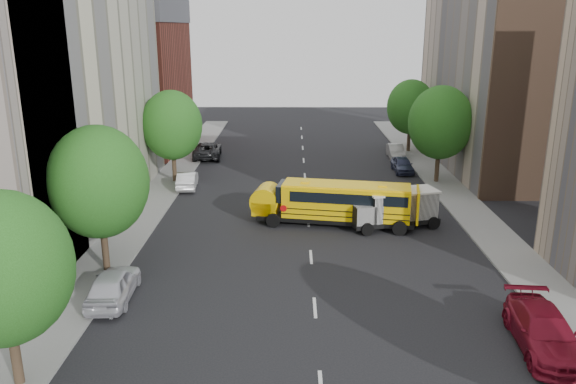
{
  "coord_description": "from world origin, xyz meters",
  "views": [
    {
      "loc": [
        -1.04,
        -31.57,
        12.6
      ],
      "look_at": [
        -1.35,
        2.0,
        2.68
      ],
      "focal_mm": 35.0,
      "sensor_mm": 36.0,
      "label": 1
    }
  ],
  "objects_px": {
    "street_tree_4": "(441,123)",
    "street_tree_5": "(411,107)",
    "parked_car_4": "(402,165)",
    "parked_car_5": "(396,151)",
    "street_tree_2": "(172,125)",
    "street_tree_0": "(2,269)",
    "parked_car_1": "(187,180)",
    "safari_truck": "(394,208)",
    "street_tree_1": "(99,182)",
    "school_bus": "(334,201)",
    "parked_car_0": "(113,285)",
    "parked_car_2": "(207,150)",
    "parked_car_3": "(544,331)"
  },
  "relations": [
    {
      "from": "street_tree_1",
      "to": "school_bus",
      "type": "relative_size",
      "value": 0.76
    },
    {
      "from": "street_tree_2",
      "to": "street_tree_4",
      "type": "distance_m",
      "value": 22.0
    },
    {
      "from": "street_tree_1",
      "to": "parked_car_5",
      "type": "distance_m",
      "value": 34.05
    },
    {
      "from": "safari_truck",
      "to": "parked_car_2",
      "type": "bearing_deg",
      "value": 111.64
    },
    {
      "from": "street_tree_0",
      "to": "parked_car_5",
      "type": "distance_m",
      "value": 42.41
    },
    {
      "from": "street_tree_0",
      "to": "parked_car_4",
      "type": "height_order",
      "value": "street_tree_0"
    },
    {
      "from": "parked_car_0",
      "to": "street_tree_5",
      "type": "bearing_deg",
      "value": -124.15
    },
    {
      "from": "street_tree_0",
      "to": "parked_car_0",
      "type": "relative_size",
      "value": 1.6
    },
    {
      "from": "street_tree_5",
      "to": "parked_car_1",
      "type": "xyz_separation_m",
      "value": [
        -20.6,
        -13.86,
        -4.02
      ]
    },
    {
      "from": "street_tree_0",
      "to": "school_bus",
      "type": "distance_m",
      "value": 21.81
    },
    {
      "from": "street_tree_0",
      "to": "parked_car_2",
      "type": "xyz_separation_m",
      "value": [
        1.4,
        37.21,
        -3.85
      ]
    },
    {
      "from": "parked_car_0",
      "to": "parked_car_4",
      "type": "height_order",
      "value": "parked_car_0"
    },
    {
      "from": "parked_car_4",
      "to": "street_tree_1",
      "type": "bearing_deg",
      "value": -133.47
    },
    {
      "from": "parked_car_0",
      "to": "safari_truck",
      "type": "bearing_deg",
      "value": -148.15
    },
    {
      "from": "street_tree_5",
      "to": "parked_car_4",
      "type": "height_order",
      "value": "street_tree_5"
    },
    {
      "from": "street_tree_5",
      "to": "parked_car_5",
      "type": "xyz_separation_m",
      "value": [
        -1.83,
        -2.9,
        -4.02
      ]
    },
    {
      "from": "school_bus",
      "to": "parked_car_2",
      "type": "distance_m",
      "value": 22.7
    },
    {
      "from": "street_tree_1",
      "to": "parked_car_5",
      "type": "xyz_separation_m",
      "value": [
        20.17,
        27.1,
        -4.27
      ]
    },
    {
      "from": "street_tree_1",
      "to": "street_tree_0",
      "type": "bearing_deg",
      "value": -90.0
    },
    {
      "from": "safari_truck",
      "to": "parked_car_0",
      "type": "height_order",
      "value": "safari_truck"
    },
    {
      "from": "street_tree_1",
      "to": "parked_car_4",
      "type": "height_order",
      "value": "street_tree_1"
    },
    {
      "from": "parked_car_4",
      "to": "street_tree_0",
      "type": "bearing_deg",
      "value": -123.01
    },
    {
      "from": "street_tree_2",
      "to": "street_tree_0",
      "type": "bearing_deg",
      "value": -90.0
    },
    {
      "from": "street_tree_5",
      "to": "parked_car_4",
      "type": "bearing_deg",
      "value": -104.61
    },
    {
      "from": "street_tree_0",
      "to": "school_bus",
      "type": "height_order",
      "value": "street_tree_0"
    },
    {
      "from": "street_tree_1",
      "to": "street_tree_2",
      "type": "height_order",
      "value": "street_tree_1"
    },
    {
      "from": "parked_car_4",
      "to": "parked_car_5",
      "type": "height_order",
      "value": "parked_car_5"
    },
    {
      "from": "safari_truck",
      "to": "parked_car_2",
      "type": "relative_size",
      "value": 1.07
    },
    {
      "from": "school_bus",
      "to": "parked_car_0",
      "type": "xyz_separation_m",
      "value": [
        -11.25,
        -10.8,
        -0.82
      ]
    },
    {
      "from": "street_tree_1",
      "to": "parked_car_3",
      "type": "xyz_separation_m",
      "value": [
        20.13,
        -7.35,
        -4.16
      ]
    },
    {
      "from": "street_tree_1",
      "to": "street_tree_4",
      "type": "bearing_deg",
      "value": 39.29
    },
    {
      "from": "street_tree_0",
      "to": "street_tree_1",
      "type": "height_order",
      "value": "street_tree_1"
    },
    {
      "from": "parked_car_0",
      "to": "parked_car_3",
      "type": "height_order",
      "value": "parked_car_3"
    },
    {
      "from": "school_bus",
      "to": "parked_car_1",
      "type": "distance_m",
      "value": 14.21
    },
    {
      "from": "parked_car_0",
      "to": "parked_car_2",
      "type": "relative_size",
      "value": 0.81
    },
    {
      "from": "street_tree_4",
      "to": "parked_car_0",
      "type": "bearing_deg",
      "value": -134.06
    },
    {
      "from": "school_bus",
      "to": "parked_car_1",
      "type": "bearing_deg",
      "value": 152.37
    },
    {
      "from": "street_tree_1",
      "to": "street_tree_4",
      "type": "xyz_separation_m",
      "value": [
        22.0,
        18.0,
        0.12
      ]
    },
    {
      "from": "street_tree_1",
      "to": "safari_truck",
      "type": "xyz_separation_m",
      "value": [
        16.55,
        7.02,
        -3.64
      ]
    },
    {
      "from": "street_tree_4",
      "to": "street_tree_5",
      "type": "distance_m",
      "value": 12.01
    },
    {
      "from": "safari_truck",
      "to": "parked_car_4",
      "type": "relative_size",
      "value": 1.53
    },
    {
      "from": "safari_truck",
      "to": "parked_car_1",
      "type": "xyz_separation_m",
      "value": [
        -15.15,
        9.12,
        -0.62
      ]
    },
    {
      "from": "street_tree_1",
      "to": "parked_car_0",
      "type": "distance_m",
      "value": 5.49
    },
    {
      "from": "street_tree_5",
      "to": "parked_car_0",
      "type": "bearing_deg",
      "value": -121.75
    },
    {
      "from": "parked_car_1",
      "to": "safari_truck",
      "type": "bearing_deg",
      "value": 143.86
    },
    {
      "from": "street_tree_0",
      "to": "street_tree_2",
      "type": "height_order",
      "value": "street_tree_2"
    },
    {
      "from": "street_tree_4",
      "to": "school_bus",
      "type": "bearing_deg",
      "value": -131.71
    },
    {
      "from": "street_tree_0",
      "to": "street_tree_4",
      "type": "relative_size",
      "value": 0.91
    },
    {
      "from": "parked_car_3",
      "to": "parked_car_5",
      "type": "bearing_deg",
      "value": 94.83
    },
    {
      "from": "street_tree_0",
      "to": "parked_car_3",
      "type": "distance_m",
      "value": 20.66
    }
  ]
}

